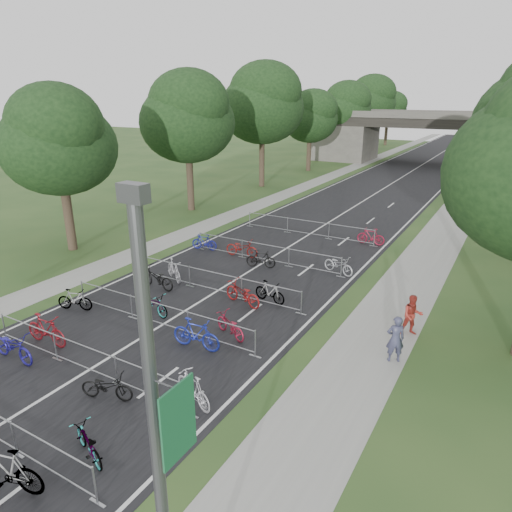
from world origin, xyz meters
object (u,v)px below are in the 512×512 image
(pedestrian_a, at_px, (395,339))
(pedestrian_b, at_px, (412,315))
(overpass_bridge, at_px, (426,138))
(lamppost, at_px, (160,467))

(pedestrian_a, height_order, pedestrian_b, pedestrian_a)
(overpass_bridge, xyz_separation_m, pedestrian_b, (9.16, -49.42, -2.69))
(lamppost, xyz_separation_m, pedestrian_a, (0.73, 11.27, -3.39))
(overpass_bridge, distance_m, lamppost, 63.55)
(pedestrian_a, bearing_deg, overpass_bridge, -109.34)
(overpass_bridge, xyz_separation_m, pedestrian_a, (9.07, -51.73, -2.64))
(overpass_bridge, bearing_deg, pedestrian_a, -80.06)
(lamppost, distance_m, pedestrian_a, 11.79)
(pedestrian_b, bearing_deg, pedestrian_a, -119.27)
(pedestrian_a, bearing_deg, lamppost, 56.98)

